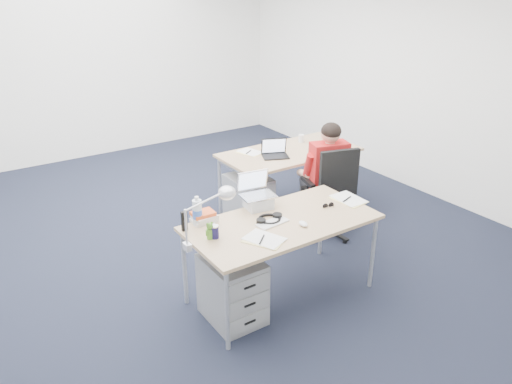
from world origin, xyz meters
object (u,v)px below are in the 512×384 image
seated_person (322,176)px  desk_far (290,155)px  office_chair (328,209)px  cordless_phone (184,221)px  desk_near (282,226)px  drawer_pedestal_near (232,289)px  drawer_pedestal_far (248,200)px  water_bottle (197,211)px  sunglasses (328,206)px  bear_figurine (210,230)px  headphones (269,218)px  wireless_keyboard (272,223)px  silver_laptop (258,192)px  can_koozie (215,232)px  desk_lamp (202,218)px  book_stack (204,217)px  far_cup (301,138)px  dark_laptop (276,148)px  computer_mouse (303,224)px

seated_person → desk_far: bearing=106.7°
office_chair → cordless_phone: bearing=-153.7°
desk_near → drawer_pedestal_near: (-0.52, -0.04, -0.41)m
desk_near → drawer_pedestal_far: desk_near is taller
water_bottle → sunglasses: water_bottle is taller
bear_figurine → headphones: bearing=-10.6°
sunglasses → wireless_keyboard: bearing=-171.7°
silver_laptop → headphones: silver_laptop is taller
drawer_pedestal_far → bear_figurine: bearing=-132.7°
desk_near → sunglasses: 0.50m
drawer_pedestal_far → bear_figurine: (-1.18, -1.28, 0.53)m
desk_far → silver_laptop: (-1.16, -1.06, 0.20)m
can_koozie → desk_lamp: desk_lamp is taller
book_stack → bear_figurine: bearing=-108.9°
seated_person → far_cup: (0.32, 0.78, 0.16)m
wireless_keyboard → dark_laptop: size_ratio=0.98×
office_chair → far_cup: (0.36, 0.95, 0.49)m
drawer_pedestal_near → can_koozie: 0.53m
silver_laptop → computer_mouse: 0.52m
drawer_pedestal_far → bear_figurine: size_ratio=3.88×
book_stack → dark_laptop: size_ratio=0.69×
silver_laptop → cordless_phone: bearing=-169.8°
seated_person → can_koozie: bearing=-140.5°
bear_figurine → dark_laptop: size_ratio=0.49×
drawer_pedestal_far → desk_lamp: (-1.27, -1.34, 0.68)m
drawer_pedestal_far → desk_lamp: size_ratio=1.22×
computer_mouse → headphones: (-0.18, 0.23, 0.00)m
drawer_pedestal_near → sunglasses: bearing=2.1°
computer_mouse → desk_lamp: desk_lamp is taller
water_bottle → bear_figurine: water_bottle is taller
wireless_keyboard → dark_laptop: (0.97, 1.30, 0.10)m
silver_laptop → headphones: 0.30m
headphones → sunglasses: size_ratio=2.23×
far_cup → bear_figurine: bearing=-144.3°
desk_near → drawer_pedestal_near: 0.66m
book_stack → sunglasses: (1.05, -0.36, -0.03)m
silver_laptop → sunglasses: bearing=-24.0°
dark_laptop → desk_far: bearing=39.7°
headphones → cordless_phone: bearing=158.4°
desk_near → bear_figurine: (-0.64, 0.07, 0.12)m
silver_laptop → water_bottle: silver_laptop is taller
computer_mouse → can_koozie: (-0.70, 0.22, 0.04)m
office_chair → silver_laptop: (-1.12, -0.31, 0.59)m
dark_laptop → drawer_pedestal_near: bearing=-112.4°
drawer_pedestal_far → far_cup: bearing=14.1°
desk_far → computer_mouse: computer_mouse is taller
cordless_phone → can_koozie: bearing=-60.4°
wireless_keyboard → desk_lamp: size_ratio=0.62×
cordless_phone → far_cup: 2.55m
sunglasses → can_koozie: bearing=-173.8°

